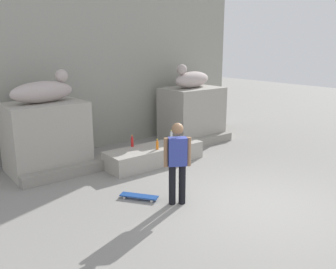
% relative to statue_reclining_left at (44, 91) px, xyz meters
% --- Properties ---
extents(ground_plane, '(40.00, 40.00, 0.00)m').
position_rel_statue_reclining_left_xyz_m(ground_plane, '(2.41, -4.61, -2.02)').
color(ground_plane, gray).
extents(facade_wall, '(9.92, 0.60, 6.31)m').
position_rel_statue_reclining_left_xyz_m(facade_wall, '(2.41, 1.35, 1.13)').
color(facade_wall, gray).
rests_on(facade_wall, ground_plane).
extents(pedestal_left, '(1.90, 1.36, 1.74)m').
position_rel_statue_reclining_left_xyz_m(pedestal_left, '(-0.04, -0.01, -1.15)').
color(pedestal_left, '#A39E93').
rests_on(pedestal_left, ground_plane).
extents(pedestal_right, '(1.90, 1.36, 1.74)m').
position_rel_statue_reclining_left_xyz_m(pedestal_right, '(4.85, -0.01, -1.15)').
color(pedestal_right, '#A39E93').
rests_on(pedestal_right, ground_plane).
extents(statue_reclining_left, '(1.67, 0.80, 0.78)m').
position_rel_statue_reclining_left_xyz_m(statue_reclining_left, '(0.00, 0.00, 0.00)').
color(statue_reclining_left, '#B6A6A2').
rests_on(statue_reclining_left, pedestal_left).
extents(statue_reclining_right, '(1.68, 0.85, 0.78)m').
position_rel_statue_reclining_left_xyz_m(statue_reclining_right, '(4.82, -0.01, 0.00)').
color(statue_reclining_right, '#B6A6A2').
rests_on(statue_reclining_right, pedestal_right).
extents(ledge_block, '(2.74, 0.89, 0.46)m').
position_rel_statue_reclining_left_xyz_m(ledge_block, '(2.41, -1.24, -1.79)').
color(ledge_block, '#A39E93').
rests_on(ledge_block, ground_plane).
extents(skater, '(0.48, 0.36, 1.67)m').
position_rel_statue_reclining_left_xyz_m(skater, '(1.26, -3.58, -1.10)').
color(skater, black).
rests_on(skater, ground_plane).
extents(skateboard, '(0.63, 0.77, 0.08)m').
position_rel_statue_reclining_left_xyz_m(skateboard, '(0.78, -2.92, -1.96)').
color(skateboard, navy).
rests_on(skateboard, ground_plane).
extents(bottle_red, '(0.07, 0.07, 0.32)m').
position_rel_statue_reclining_left_xyz_m(bottle_red, '(1.93, -0.89, -1.42)').
color(bottle_red, red).
rests_on(bottle_red, ledge_block).
extents(bottle_clear, '(0.08, 0.08, 0.31)m').
position_rel_statue_reclining_left_xyz_m(bottle_clear, '(3.13, -1.06, -1.43)').
color(bottle_clear, silver).
rests_on(bottle_clear, ledge_block).
extents(bottle_orange, '(0.07, 0.07, 0.28)m').
position_rel_statue_reclining_left_xyz_m(bottle_orange, '(2.31, -1.51, -1.45)').
color(bottle_orange, orange).
rests_on(bottle_orange, ledge_block).
extents(stair_step, '(6.78, 0.50, 0.26)m').
position_rel_statue_reclining_left_xyz_m(stair_step, '(2.41, -0.70, -1.89)').
color(stair_step, gray).
rests_on(stair_step, ground_plane).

